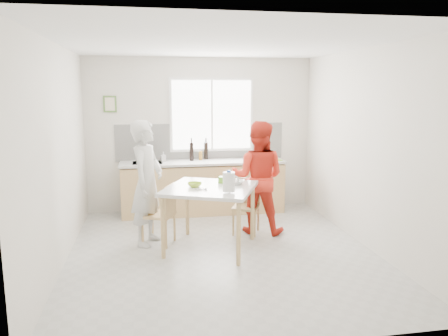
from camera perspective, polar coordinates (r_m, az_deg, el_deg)
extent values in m
plane|color=#B7B7B2|center=(5.95, -0.28, -10.88)|extent=(4.50, 4.50, 0.00)
plane|color=silver|center=(7.82, -3.07, 4.37)|extent=(4.00, 0.00, 4.00)
plane|color=silver|center=(3.45, 5.99, -3.07)|extent=(4.00, 0.00, 4.00)
plane|color=silver|center=(5.63, -20.79, 1.47)|extent=(0.00, 4.50, 4.50)
plane|color=silver|center=(6.26, 18.08, 2.44)|extent=(0.00, 4.50, 4.50)
plane|color=white|center=(5.58, -0.31, 15.95)|extent=(4.50, 4.50, 0.00)
cube|color=white|center=(7.81, -1.61, 6.95)|extent=(1.50, 0.03, 1.30)
cube|color=white|center=(7.79, -1.59, 6.94)|extent=(1.40, 0.02, 1.20)
cube|color=white|center=(7.78, -1.59, 6.94)|extent=(0.03, 0.03, 1.20)
cube|color=white|center=(7.83, -3.05, 3.45)|extent=(3.00, 0.02, 0.65)
cube|color=#57813A|center=(7.74, -14.68, 8.08)|extent=(0.22, 0.02, 0.28)
cube|color=beige|center=(7.73, -14.69, 8.08)|extent=(0.16, 0.01, 0.22)
cube|color=#DAB375|center=(7.68, -2.73, -2.70)|extent=(2.80, 0.60, 0.86)
cube|color=#3F3326|center=(7.77, -2.71, -5.43)|extent=(2.80, 0.54, 0.10)
cube|color=silver|center=(7.59, -2.76, 0.76)|extent=(2.84, 0.64, 0.04)
cube|color=#A5A5AA|center=(7.53, -9.96, 0.59)|extent=(0.50, 0.40, 0.03)
cylinder|color=silver|center=(7.66, -10.01, 2.22)|extent=(0.02, 0.02, 0.36)
torus|color=silver|center=(7.56, -10.05, 3.50)|extent=(0.02, 0.18, 0.18)
cube|color=silver|center=(5.84, -1.82, -2.69)|extent=(1.47, 1.47, 0.04)
cylinder|color=#DAB375|center=(5.66, -7.99, -7.85)|extent=(0.06, 0.06, 0.79)
cylinder|color=#DAB375|center=(6.54, -4.82, -5.30)|extent=(0.06, 0.06, 0.79)
cylinder|color=#DAB375|center=(5.39, 1.91, -8.69)|extent=(0.06, 0.06, 0.79)
cylinder|color=#DAB375|center=(6.31, 3.74, -5.87)|extent=(0.06, 0.06, 0.79)
cube|color=#DAB375|center=(6.18, -8.55, -6.05)|extent=(0.52, 0.52, 0.04)
cube|color=#DAB375|center=(6.05, -7.04, -4.12)|extent=(0.18, 0.36, 0.41)
cylinder|color=#DAB375|center=(6.45, -9.34, -7.41)|extent=(0.03, 0.03, 0.41)
cylinder|color=#DAB375|center=(6.16, -10.58, -8.32)|extent=(0.03, 0.03, 0.41)
cylinder|color=#DAB375|center=(6.33, -6.48, -7.68)|extent=(0.03, 0.03, 0.41)
cylinder|color=#DAB375|center=(6.03, -7.60, -8.63)|extent=(0.03, 0.03, 0.41)
cube|color=#DAB375|center=(6.58, 2.90, -5.14)|extent=(0.50, 0.50, 0.04)
cube|color=#DAB375|center=(6.69, 3.19, -2.98)|extent=(0.34, 0.17, 0.39)
cylinder|color=#DAB375|center=(6.51, 1.22, -7.20)|extent=(0.03, 0.03, 0.39)
cylinder|color=#DAB375|center=(6.46, 4.04, -7.39)|extent=(0.03, 0.03, 0.39)
cylinder|color=#DAB375|center=(6.82, 1.80, -6.42)|extent=(0.03, 0.03, 0.39)
cylinder|color=#DAB375|center=(6.76, 4.50, -6.58)|extent=(0.03, 0.03, 0.39)
imported|color=silver|center=(6.13, -10.02, -1.93)|extent=(0.64, 0.75, 1.74)
imported|color=red|center=(6.56, 4.44, -1.24)|extent=(1.01, 0.91, 1.69)
imported|color=#ACD731|center=(5.83, -3.84, -2.19)|extent=(0.25, 0.25, 0.06)
imported|color=white|center=(5.99, 1.58, -1.85)|extent=(0.30, 0.30, 0.06)
cylinder|color=white|center=(5.46, 0.63, -1.81)|extent=(0.15, 0.15, 0.24)
cylinder|color=blue|center=(5.43, 0.64, -0.45)|extent=(0.05, 0.05, 0.03)
torus|color=white|center=(5.47, 1.42, -1.58)|extent=(0.12, 0.07, 0.12)
cube|color=#6AB92A|center=(6.06, -0.21, -1.55)|extent=(0.13, 0.13, 0.09)
cylinder|color=#A5A5AA|center=(5.65, -3.20, -2.80)|extent=(0.16, 0.02, 0.01)
cube|color=#88C82E|center=(7.71, 6.14, 1.06)|extent=(0.39, 0.31, 0.01)
cylinder|color=black|center=(7.61, -4.26, 2.15)|extent=(0.07, 0.07, 0.32)
cylinder|color=black|center=(7.77, -2.37, 2.25)|extent=(0.07, 0.07, 0.30)
cylinder|color=olive|center=(7.68, -3.08, 1.63)|extent=(0.06, 0.06, 0.16)
imported|color=#999999|center=(7.56, -7.94, 1.46)|extent=(0.09, 0.10, 0.17)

